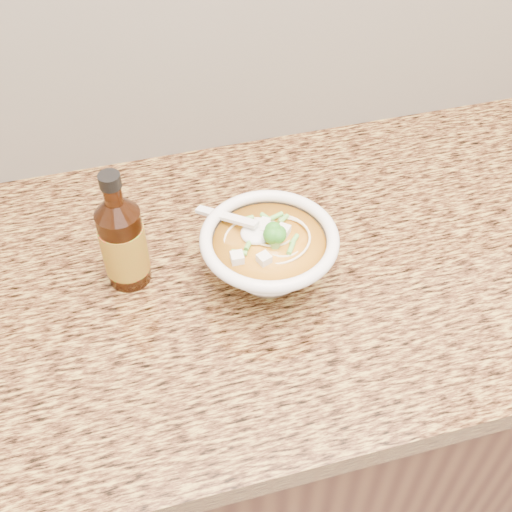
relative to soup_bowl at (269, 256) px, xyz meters
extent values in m
cube|color=beige|center=(0.15, 0.35, 0.20)|extent=(4.00, 0.02, 0.50)
cube|color=black|center=(0.15, 0.03, -0.52)|extent=(4.00, 0.65, 0.86)
cube|color=#A68A3D|center=(0.15, 0.03, -0.07)|extent=(4.00, 0.68, 0.04)
cylinder|color=white|center=(0.00, 0.00, -0.04)|extent=(0.08, 0.08, 0.01)
torus|color=white|center=(0.00, 0.00, 0.04)|extent=(0.20, 0.20, 0.02)
torus|color=beige|center=(-0.02, 0.00, 0.03)|extent=(0.08, 0.08, 0.00)
torus|color=beige|center=(0.01, -0.01, 0.03)|extent=(0.08, 0.08, 0.00)
torus|color=beige|center=(-0.01, 0.01, 0.03)|extent=(0.12, 0.12, 0.00)
torus|color=beige|center=(0.00, 0.00, 0.02)|extent=(0.08, 0.08, 0.00)
torus|color=beige|center=(0.00, -0.01, 0.02)|extent=(0.11, 0.11, 0.00)
torus|color=beige|center=(0.00, 0.00, 0.02)|extent=(0.10, 0.10, 0.00)
cube|color=silver|center=(-0.02, 0.05, 0.03)|extent=(0.02, 0.02, 0.02)
cube|color=silver|center=(0.00, 0.02, 0.03)|extent=(0.02, 0.02, 0.01)
cube|color=silver|center=(0.00, -0.02, 0.03)|extent=(0.02, 0.02, 0.02)
cube|color=silver|center=(0.01, 0.04, 0.03)|extent=(0.02, 0.02, 0.02)
cube|color=silver|center=(0.03, -0.05, 0.03)|extent=(0.02, 0.02, 0.01)
cube|color=silver|center=(0.02, -0.04, 0.03)|extent=(0.02, 0.02, 0.01)
ellipsoid|color=#196014|center=(0.01, -0.01, 0.05)|extent=(0.04, 0.04, 0.03)
cylinder|color=#64B746|center=(-0.01, 0.03, 0.03)|extent=(0.02, 0.02, 0.01)
cylinder|color=#64B746|center=(0.04, -0.01, 0.03)|extent=(0.02, 0.02, 0.01)
cylinder|color=#64B746|center=(0.03, 0.06, 0.03)|extent=(0.02, 0.02, 0.01)
cylinder|color=#64B746|center=(0.00, -0.03, 0.03)|extent=(0.02, 0.02, 0.01)
cylinder|color=#64B746|center=(-0.03, 0.02, 0.03)|extent=(0.02, 0.01, 0.01)
cylinder|color=#64B746|center=(-0.02, 0.06, 0.03)|extent=(0.01, 0.02, 0.01)
cylinder|color=#64B746|center=(-0.04, -0.02, 0.03)|extent=(0.02, 0.02, 0.01)
cylinder|color=#64B746|center=(-0.03, 0.02, 0.03)|extent=(0.02, 0.01, 0.01)
ellipsoid|color=white|center=(-0.01, 0.02, 0.03)|extent=(0.05, 0.05, 0.02)
cube|color=white|center=(-0.05, 0.06, 0.04)|extent=(0.08, 0.09, 0.03)
cylinder|color=#351607|center=(-0.20, 0.06, 0.02)|extent=(0.08, 0.08, 0.13)
cylinder|color=#351607|center=(-0.20, 0.06, 0.12)|extent=(0.03, 0.03, 0.03)
cylinder|color=black|center=(-0.20, 0.06, 0.14)|extent=(0.04, 0.04, 0.02)
cylinder|color=red|center=(-0.20, 0.06, 0.02)|extent=(0.08, 0.08, 0.08)
camera|label=1|loc=(-0.19, -0.62, 0.69)|focal=45.00mm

